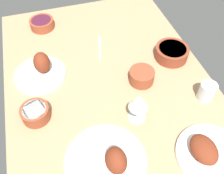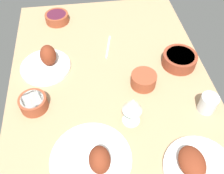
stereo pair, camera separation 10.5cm
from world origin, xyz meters
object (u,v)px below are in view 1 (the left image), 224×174
object	(u,v)px
bowl_cream	(35,113)
fork_loose	(100,48)
bowl_potatoes	(142,76)
wine_glass	(139,103)
plate_near_viewer	(109,161)
water_tumbler	(207,91)
plate_center_main	(41,70)
plate_far_side	(209,153)
bowl_soup	(172,52)
bowl_onions	(42,23)

from	to	relation	value
bowl_cream	fork_loose	bearing A→B (deg)	133.07
bowl_cream	bowl_potatoes	xyz separation A→B (cm)	(-5.84, 46.68, 0.19)
wine_glass	fork_loose	xyz separation A→B (cm)	(-44.14, -3.35, -9.53)
bowl_potatoes	fork_loose	xyz separation A→B (cm)	(-26.48, -12.10, -2.82)
bowl_potatoes	plate_near_viewer	bearing A→B (deg)	-37.20
water_tumbler	wine_glass	bearing A→B (deg)	-87.81
plate_center_main	wine_glass	bearing A→B (deg)	43.88
plate_near_viewer	plate_far_side	size ratio (longest dim) A/B	1.14
bowl_soup	water_tumbler	xyz separation A→B (cm)	(26.54, 3.08, 0.71)
plate_near_viewer	bowl_cream	xyz separation A→B (cm)	(-26.85, -21.87, 0.70)
plate_center_main	wine_glass	distance (cm)	48.47
bowl_onions	bowl_potatoes	world-z (taller)	bowl_potatoes
water_tumbler	fork_loose	bearing A→B (deg)	-141.20
bowl_cream	bowl_potatoes	bearing A→B (deg)	97.13
bowl_cream	bowl_soup	xyz separation A→B (cm)	(-15.91, 66.03, 0.15)
water_tumbler	fork_loose	xyz separation A→B (cm)	(-42.95, -34.53, -3.49)
bowl_onions	plate_center_main	bearing A→B (deg)	-7.31
plate_near_viewer	bowl_soup	distance (cm)	61.48
bowl_onions	fork_loose	distance (cm)	36.14
bowl_onions	wine_glass	bearing A→B (deg)	22.40
bowl_cream	water_tumbler	distance (cm)	69.93
bowl_cream	wine_glass	xyz separation A→B (cm)	(11.82, 37.93, 6.89)
bowl_onions	water_tumbler	xyz separation A→B (cm)	(68.56, 59.93, 1.24)
plate_near_viewer	bowl_potatoes	size ratio (longest dim) A/B	2.59
bowl_onions	fork_loose	world-z (taller)	bowl_onions
plate_near_viewer	fork_loose	world-z (taller)	plate_near_viewer
fork_loose	water_tumbler	bearing A→B (deg)	52.46
plate_far_side	bowl_soup	distance (cm)	51.15
plate_far_side	bowl_cream	xyz separation A→B (cm)	(-34.28, -56.25, 0.88)
water_tumbler	bowl_potatoes	bearing A→B (deg)	-126.30
plate_center_main	bowl_potatoes	bearing A→B (deg)	68.06
plate_near_viewer	water_tumbler	world-z (taller)	plate_near_viewer
water_tumbler	bowl_onions	bearing A→B (deg)	-138.84
bowl_onions	water_tumbler	distance (cm)	91.07
bowl_potatoes	water_tumbler	distance (cm)	27.84
plate_far_side	water_tumbler	bearing A→B (deg)	151.47
bowl_cream	bowl_onions	xyz separation A→B (cm)	(-57.92, 9.18, -0.38)
fork_loose	plate_near_viewer	bearing A→B (deg)	1.54
wine_glass	fork_loose	size ratio (longest dim) A/B	0.85
bowl_onions	bowl_soup	world-z (taller)	bowl_soup
bowl_soup	bowl_onions	bearing A→B (deg)	-126.46
bowl_onions	water_tumbler	bearing A→B (deg)	41.16
plate_center_main	bowl_soup	distance (cm)	61.74
bowl_soup	plate_far_side	bearing A→B (deg)	-11.03
fork_loose	bowl_onions	bearing A→B (deg)	-121.56
plate_near_viewer	bowl_soup	size ratio (longest dim) A/B	1.82
plate_far_side	fork_loose	bearing A→B (deg)	-161.97
bowl_onions	bowl_soup	xyz separation A→B (cm)	(42.01, 56.85, 0.52)
plate_center_main	water_tumbler	distance (cm)	72.58
plate_center_main	plate_far_side	bearing A→B (deg)	42.12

